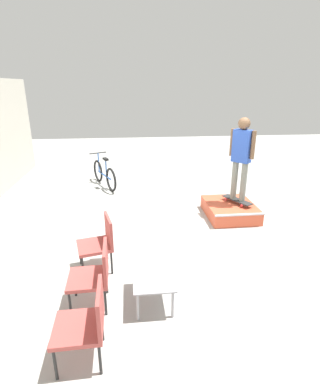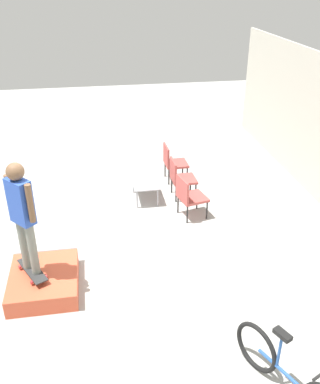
# 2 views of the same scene
# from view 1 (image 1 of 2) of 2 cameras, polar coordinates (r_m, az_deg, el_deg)

# --- Properties ---
(ground_plane) EXTENTS (24.00, 24.00, 0.00)m
(ground_plane) POSITION_cam_1_polar(r_m,az_deg,el_deg) (6.00, 7.20, -8.44)
(ground_plane) COLOR #A8A8A3
(skate_ramp_box) EXTENTS (1.26, 1.05, 0.32)m
(skate_ramp_box) POSITION_cam_1_polar(r_m,az_deg,el_deg) (6.99, 13.16, -3.30)
(skate_ramp_box) COLOR #DB5638
(skate_ramp_box) RESTS_ON ground_plane
(skateboard_on_ramp) EXTENTS (0.76, 0.53, 0.07)m
(skateboard_on_ramp) POSITION_cam_1_polar(r_m,az_deg,el_deg) (6.95, 14.48, -1.49)
(skateboard_on_ramp) COLOR #2D2D2D
(skateboard_on_ramp) RESTS_ON skate_ramp_box
(person_skater) EXTENTS (0.45, 0.41, 1.81)m
(person_skater) POSITION_cam_1_polar(r_m,az_deg,el_deg) (6.65, 15.27, 7.27)
(person_skater) COLOR gray
(person_skater) RESTS_ON skateboard_on_ramp
(coffee_table) EXTENTS (0.79, 0.54, 0.42)m
(coffee_table) POSITION_cam_1_polar(r_m,az_deg,el_deg) (4.20, -1.35, -16.00)
(coffee_table) COLOR #9E9EA3
(coffee_table) RESTS_ON ground_plane
(patio_chair_left) EXTENTS (0.53, 0.53, 0.88)m
(patio_chair_left) POSITION_cam_1_polar(r_m,az_deg,el_deg) (3.48, -13.81, -22.76)
(patio_chair_left) COLOR black
(patio_chair_left) RESTS_ON ground_plane
(patio_chair_center) EXTENTS (0.53, 0.53, 0.88)m
(patio_chair_center) POSITION_cam_1_polar(r_m,az_deg,el_deg) (4.15, -12.35, -14.83)
(patio_chair_center) COLOR black
(patio_chair_center) RESTS_ON ground_plane
(patio_chair_right) EXTENTS (0.62, 0.62, 0.88)m
(patio_chair_right) POSITION_cam_1_polar(r_m,az_deg,el_deg) (4.88, -11.38, -9.07)
(patio_chair_right) COLOR black
(patio_chair_right) RESTS_ON ground_plane
(bicycle) EXTENTS (1.60, 0.81, 0.93)m
(bicycle) POSITION_cam_1_polar(r_m,az_deg,el_deg) (8.90, -10.59, 3.33)
(bicycle) COLOR black
(bicycle) RESTS_ON ground_plane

